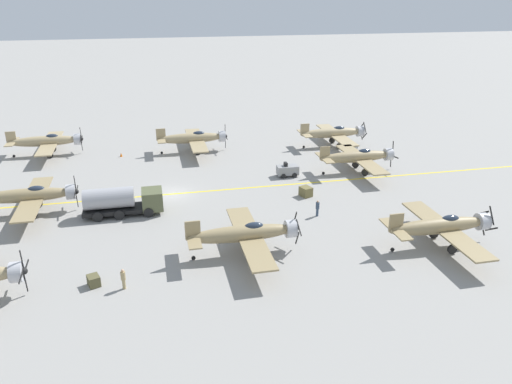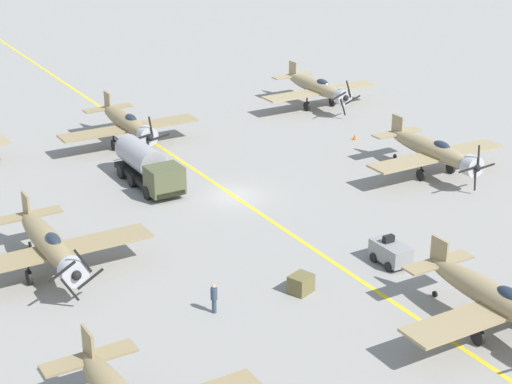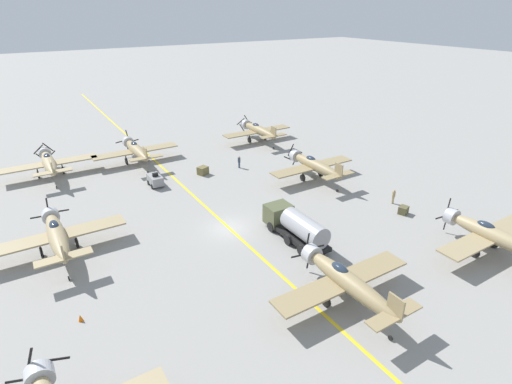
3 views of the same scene
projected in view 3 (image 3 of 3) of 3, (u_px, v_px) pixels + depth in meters
name	position (u px, v px, depth m)	size (l,w,h in m)	color
ground_plane	(229.00, 228.00, 40.70)	(400.00, 400.00, 0.00)	gray
taxiway_stripe	(229.00, 228.00, 40.69)	(0.30, 160.00, 0.01)	yellow
airplane_far_left	(49.00, 162.00, 52.21)	(12.00, 9.98, 3.65)	tan
airplane_far_center	(136.00, 150.00, 56.79)	(12.00, 9.98, 3.80)	#9D8960
airplane_near_right	(492.00, 235.00, 35.66)	(12.00, 9.98, 3.80)	tan
airplane_mid_left	(56.00, 235.00, 35.72)	(12.00, 9.98, 3.80)	tan
airplane_mid_right	(314.00, 165.00, 51.32)	(12.00, 9.98, 3.65)	#968259
airplane_near_center	(346.00, 280.00, 29.77)	(12.00, 9.98, 3.79)	#97835A
airplane_far_right	(258.00, 130.00, 65.78)	(12.00, 9.98, 3.65)	#958158
fuel_tanker	(296.00, 225.00, 38.24)	(2.68, 8.00, 2.98)	black
tow_tractor	(155.00, 180.00, 50.08)	(1.57, 2.60, 1.79)	gray
ground_crew_walking	(393.00, 196.00, 45.45)	(0.38, 0.38, 1.72)	tan
ground_crew_inspecting	(239.00, 161.00, 55.53)	(0.38, 0.38, 1.72)	#334256
supply_crate_by_tanker	(403.00, 210.00, 43.41)	(1.03, 0.86, 0.86)	brown
supply_crate_mid_lane	(203.00, 171.00, 53.54)	(1.29, 1.07, 1.07)	brown
traffic_cone	(80.00, 318.00, 28.64)	(0.36, 0.36, 0.55)	orange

